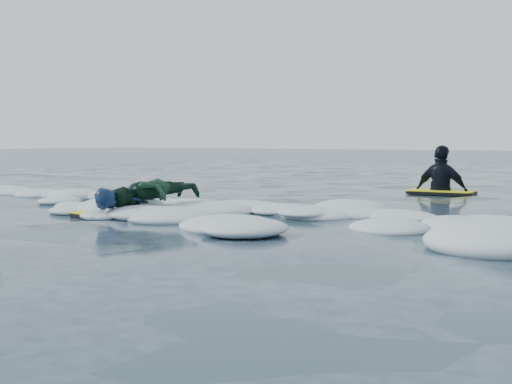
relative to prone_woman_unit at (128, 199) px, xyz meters
The scene contains 5 objects.
ground 1.38m from the prone_woman_unit, ahead, with size 120.00×120.00×0.00m, color #1B3642.
foam_band 1.66m from the prone_woman_unit, 34.21° to the left, with size 12.00×3.10×0.30m, color silver, non-canonical shape.
prone_woman_unit is the anchor object (origin of this frame).
prone_child_unit 0.40m from the prone_woman_unit, 13.78° to the left, with size 0.90×1.36×0.49m.
waiting_rider_unit 6.03m from the prone_woman_unit, 64.03° to the left, with size 1.22×0.73×1.76m.
Camera 1 is at (4.71, -6.22, 1.00)m, focal length 45.00 mm.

